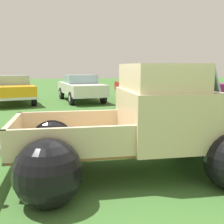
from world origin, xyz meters
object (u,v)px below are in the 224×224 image
(show_car_1, at_px, (81,87))
(show_car_0, at_px, (12,88))
(show_car_2, at_px, (144,87))
(show_car_3, at_px, (193,85))
(vintage_pickup_truck, at_px, (150,130))
(spectator_0, at_px, (152,87))

(show_car_1, bearing_deg, show_car_0, -95.59)
(show_car_2, distance_m, show_car_3, 3.18)
(vintage_pickup_truck, height_order, spectator_0, vintage_pickup_truck)
(show_car_1, xyz_separation_m, show_car_2, (3.44, -0.56, 0.00))
(show_car_0, height_order, show_car_3, same)
(show_car_2, xyz_separation_m, show_car_3, (3.12, 0.60, -0.00))
(vintage_pickup_truck, bearing_deg, spectator_0, 71.52)
(spectator_0, bearing_deg, show_car_1, -29.38)
(vintage_pickup_truck, relative_size, show_car_2, 0.97)
(show_car_1, height_order, show_car_2, same)
(show_car_0, distance_m, spectator_0, 7.31)
(vintage_pickup_truck, relative_size, show_car_1, 1.00)
(show_car_0, bearing_deg, spectator_0, 45.60)
(show_car_1, relative_size, show_car_3, 0.96)
(vintage_pickup_truck, xyz_separation_m, spectator_0, (2.11, 6.60, 0.28))
(show_car_1, bearing_deg, spectator_0, 24.98)
(show_car_1, bearing_deg, show_car_3, 79.42)
(show_car_3, bearing_deg, vintage_pickup_truck, -42.71)
(vintage_pickup_truck, height_order, show_car_2, vintage_pickup_truck)
(spectator_0, bearing_deg, show_car_0, -4.45)
(show_car_0, xyz_separation_m, spectator_0, (6.38, -3.55, 0.25))
(show_car_0, bearing_deg, show_car_1, 80.09)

